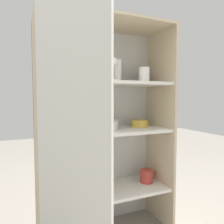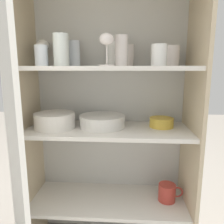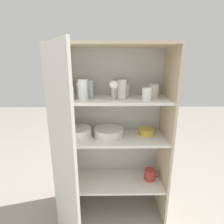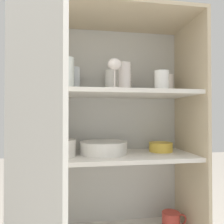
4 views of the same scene
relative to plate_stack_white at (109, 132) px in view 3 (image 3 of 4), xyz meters
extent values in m
plane|color=gray|center=(0.03, -0.19, -0.74)|extent=(8.00, 8.00, 0.00)
cube|color=silver|center=(0.03, 0.15, -0.04)|extent=(0.88, 0.02, 1.40)
cube|color=#CCB793|center=(-0.40, -0.03, -0.04)|extent=(0.02, 0.36, 1.40)
cube|color=#CCB793|center=(0.46, -0.03, -0.04)|extent=(0.02, 0.36, 1.40)
cube|color=#CCB793|center=(0.03, -0.03, 0.67)|extent=(0.88, 0.36, 0.02)
cube|color=silver|center=(0.03, -0.03, -0.45)|extent=(0.84, 0.33, 0.02)
cube|color=silver|center=(0.03, -0.03, -0.04)|extent=(0.84, 0.33, 0.02)
cube|color=silver|center=(0.03, -0.03, 0.28)|extent=(0.84, 0.33, 0.02)
cube|color=silver|center=(-0.28, -0.39, -0.04)|extent=(0.26, 0.37, 1.40)
cylinder|color=white|center=(0.27, -0.11, 0.33)|extent=(0.07, 0.07, 0.09)
cylinder|color=white|center=(0.06, 0.08, 0.35)|extent=(0.08, 0.08, 0.13)
cylinder|color=white|center=(-0.28, -0.08, 0.34)|extent=(0.06, 0.06, 0.10)
cylinder|color=white|center=(-0.22, 0.00, 0.35)|extent=(0.06, 0.06, 0.12)
cylinder|color=white|center=(-0.19, -0.07, 0.36)|extent=(0.07, 0.07, 0.15)
cylinder|color=silver|center=(0.13, 0.06, 0.34)|extent=(0.06, 0.06, 0.11)
cylinder|color=silver|center=(0.10, -0.05, 0.36)|extent=(0.06, 0.06, 0.14)
cylinder|color=white|center=(-0.15, 0.04, 0.35)|extent=(0.07, 0.07, 0.13)
cylinder|color=silver|center=(0.35, 0.03, 0.34)|extent=(0.08, 0.08, 0.10)
cylinder|color=silver|center=(0.04, -0.12, 0.29)|extent=(0.07, 0.07, 0.01)
cylinder|color=silver|center=(0.04, -0.12, 0.33)|extent=(0.01, 0.01, 0.08)
ellipsoid|color=silver|center=(0.04, -0.12, 0.40)|extent=(0.07, 0.07, 0.05)
cylinder|color=white|center=(-0.32, 0.06, 0.29)|extent=(0.06, 0.06, 0.01)
cylinder|color=white|center=(-0.32, 0.06, 0.33)|extent=(0.01, 0.01, 0.08)
ellipsoid|color=white|center=(-0.32, 0.06, 0.40)|extent=(0.07, 0.07, 0.06)
cylinder|color=silver|center=(0.00, 0.00, -0.03)|extent=(0.24, 0.24, 0.01)
cylinder|color=silver|center=(0.00, 0.00, -0.02)|extent=(0.24, 0.24, 0.01)
cylinder|color=silver|center=(0.00, 0.00, -0.01)|extent=(0.24, 0.24, 0.01)
cylinder|color=silver|center=(0.00, 0.00, 0.00)|extent=(0.24, 0.24, 0.01)
cylinder|color=silver|center=(0.00, 0.00, 0.01)|extent=(0.24, 0.24, 0.01)
cylinder|color=silver|center=(0.00, 0.00, 0.02)|extent=(0.24, 0.24, 0.01)
cylinder|color=silver|center=(0.00, 0.00, 0.03)|extent=(0.24, 0.24, 0.01)
cylinder|color=silver|center=(-0.25, -0.04, 0.01)|extent=(0.21, 0.21, 0.08)
torus|color=silver|center=(-0.25, -0.04, 0.05)|extent=(0.21, 0.21, 0.01)
cylinder|color=gold|center=(0.32, 0.02, -0.01)|extent=(0.13, 0.13, 0.05)
torus|color=gold|center=(0.32, 0.02, 0.01)|extent=(0.13, 0.13, 0.01)
cylinder|color=#BC3D33|center=(0.36, -0.02, -0.40)|extent=(0.09, 0.09, 0.09)
torus|color=#BC3D33|center=(0.41, -0.02, -0.39)|extent=(0.06, 0.01, 0.06)
camera|label=1|loc=(-0.51, -1.36, 0.18)|focal=35.00mm
camera|label=2|loc=(0.13, -1.13, 0.28)|focal=35.00mm
camera|label=3|loc=(0.01, -1.34, 0.55)|focal=28.00mm
camera|label=4|loc=(-0.13, -1.12, 0.16)|focal=35.00mm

